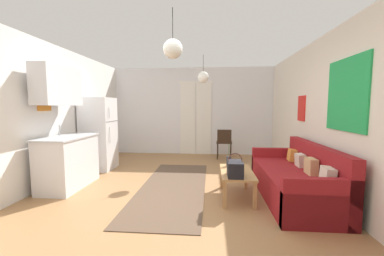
% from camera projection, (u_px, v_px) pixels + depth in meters
% --- Properties ---
extents(ground_plane, '(5.35, 7.88, 0.10)m').
position_uv_depth(ground_plane, '(173.00, 205.00, 3.53)').
color(ground_plane, '#996D44').
extents(wall_back, '(4.95, 0.13, 2.61)m').
position_uv_depth(wall_back, '(193.00, 111.00, 7.07)').
color(wall_back, silver).
rests_on(wall_back, ground_plane).
extents(wall_right, '(0.12, 7.48, 2.61)m').
position_uv_depth(wall_right, '(346.00, 117.00, 3.21)').
color(wall_right, silver).
rests_on(wall_right, ground_plane).
extents(wall_left, '(0.12, 7.48, 2.61)m').
position_uv_depth(wall_left, '(18.00, 116.00, 3.61)').
color(wall_left, white).
rests_on(wall_left, ground_plane).
extents(area_rug, '(1.14, 3.10, 0.01)m').
position_uv_depth(area_rug, '(173.00, 187.00, 4.19)').
color(area_rug, brown).
rests_on(area_rug, ground_plane).
extents(couch, '(0.89, 2.06, 0.86)m').
position_uv_depth(couch, '(297.00, 181.00, 3.67)').
color(couch, maroon).
rests_on(couch, ground_plane).
extents(coffee_table, '(0.50, 0.92, 0.43)m').
position_uv_depth(coffee_table, '(237.00, 175.00, 3.69)').
color(coffee_table, '#B27F4C').
rests_on(coffee_table, ground_plane).
extents(bamboo_vase, '(0.08, 0.08, 0.39)m').
position_uv_depth(bamboo_vase, '(229.00, 161.00, 4.00)').
color(bamboo_vase, '#2D2D33').
rests_on(bamboo_vase, coffee_table).
extents(handbag, '(0.22, 0.32, 0.35)m').
position_uv_depth(handbag, '(235.00, 169.00, 3.40)').
color(handbag, black).
rests_on(handbag, coffee_table).
extents(refrigerator, '(0.67, 0.65, 1.65)m').
position_uv_depth(refrigerator, '(99.00, 134.00, 5.34)').
color(refrigerator, white).
rests_on(refrigerator, ground_plane).
extents(kitchen_counter, '(0.60, 1.12, 2.14)m').
position_uv_depth(kitchen_counter, '(66.00, 142.00, 4.14)').
color(kitchen_counter, silver).
rests_on(kitchen_counter, ground_plane).
extents(accent_chair, '(0.44, 0.42, 0.82)m').
position_uv_depth(accent_chair, '(224.00, 141.00, 6.41)').
color(accent_chair, black).
rests_on(accent_chair, ground_plane).
extents(pendant_lamp_near, '(0.23, 0.23, 0.59)m').
position_uv_depth(pendant_lamp_near, '(173.00, 49.00, 2.76)').
color(pendant_lamp_near, black).
extents(pendant_lamp_far, '(0.26, 0.26, 0.62)m').
position_uv_depth(pendant_lamp_far, '(203.00, 77.00, 5.25)').
color(pendant_lamp_far, black).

